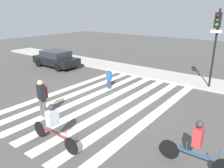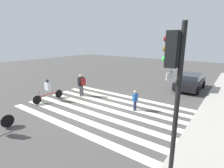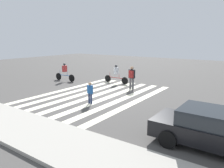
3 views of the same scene
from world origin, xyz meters
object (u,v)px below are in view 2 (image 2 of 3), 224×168
(pedestrian_adult_blue_shirt, at_px, (82,83))
(pedestrian_adult_yellow_jacket, at_px, (135,99))
(car_parked_far_curb, at_px, (190,82))
(cyclist_near_curb, at_px, (48,89))
(traffic_light, at_px, (173,83))

(pedestrian_adult_blue_shirt, distance_m, pedestrian_adult_yellow_jacket, 4.70)
(car_parked_far_curb, bearing_deg, cyclist_near_curb, -39.13)
(traffic_light, xyz_separation_m, cyclist_near_curb, (-2.77, -9.44, -2.41))
(pedestrian_adult_yellow_jacket, height_order, cyclist_near_curb, cyclist_near_curb)
(traffic_light, bearing_deg, car_parked_far_curb, -170.43)
(traffic_light, height_order, pedestrian_adult_yellow_jacket, traffic_light)
(pedestrian_adult_blue_shirt, bearing_deg, traffic_light, -107.79)
(traffic_light, height_order, car_parked_far_curb, traffic_light)
(traffic_light, height_order, cyclist_near_curb, traffic_light)
(pedestrian_adult_blue_shirt, distance_m, car_parked_far_curb, 9.33)
(traffic_light, relative_size, cyclist_near_curb, 1.97)
(pedestrian_adult_blue_shirt, xyz_separation_m, car_parked_far_curb, (-6.86, 6.31, -0.31))
(pedestrian_adult_yellow_jacket, distance_m, car_parked_far_curb, 7.12)
(pedestrian_adult_yellow_jacket, relative_size, cyclist_near_curb, 0.54)
(traffic_light, height_order, pedestrian_adult_blue_shirt, traffic_light)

